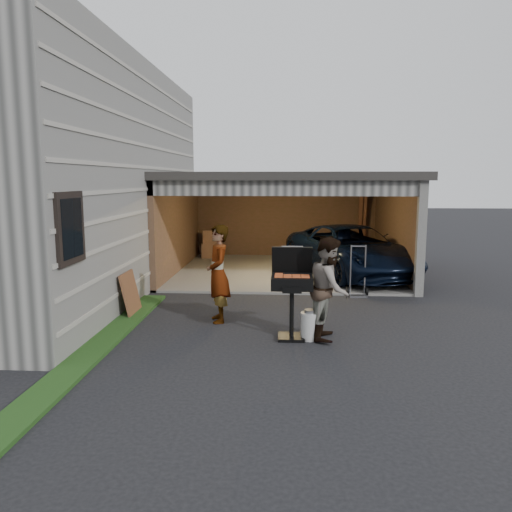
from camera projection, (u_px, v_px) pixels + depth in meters
The scene contains 11 objects.
ground at pixel (238, 341), 8.48m from camera, with size 80.00×80.00×0.00m, color black.
house at pixel (14, 178), 12.38m from camera, with size 7.00×11.00×5.50m, color #474744.
groundcover_strip at pixel (86, 357), 7.64m from camera, with size 0.50×8.00×0.06m, color #193814.
garage at pixel (286, 208), 14.85m from camera, with size 6.80×6.30×2.90m.
minivan at pixel (351, 252), 14.01m from camera, with size 2.29×4.97×1.38m, color black.
woman at pixel (218, 274), 9.54m from camera, with size 0.69×0.45×1.88m, color #A7C2D3.
man at pixel (329, 288), 8.53m from camera, with size 0.86×0.67×1.77m, color #4D231E.
bbq_grill at pixel (292, 285), 8.52m from camera, with size 0.70×0.62×1.57m.
propane_tank at pixel (310, 326), 8.56m from camera, with size 0.32×0.32×0.47m, color silver.
plywood_panel at pixel (131, 294), 10.08m from camera, with size 0.04×0.80×0.89m, color brown.
hand_truck at pixel (358, 286), 11.73m from camera, with size 0.50×0.37×1.21m.
Camera 1 is at (0.82, -8.13, 2.74)m, focal length 35.00 mm.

